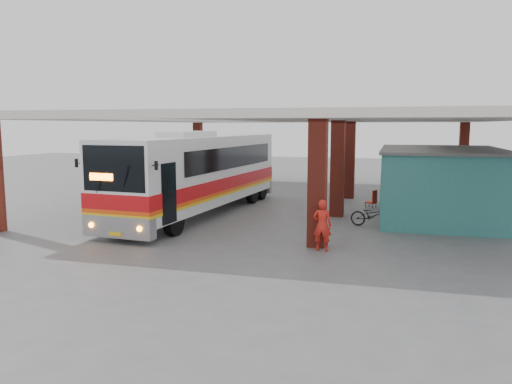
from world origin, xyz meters
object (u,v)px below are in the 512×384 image
at_px(pedestrian, 322,225).
at_px(red_chair, 373,200).
at_px(coach_bus, 199,173).
at_px(motorcycle, 373,215).

bearing_deg(pedestrian, red_chair, -94.81).
distance_m(pedestrian, red_chair, 9.53).
bearing_deg(pedestrian, coach_bus, -37.22).
xyz_separation_m(motorcycle, red_chair, (-0.20, 4.98, -0.07)).
distance_m(coach_bus, pedestrian, 8.59).
bearing_deg(motorcycle, coach_bus, 94.36).
bearing_deg(red_chair, pedestrian, -73.44).
relative_size(coach_bus, pedestrian, 7.83).
xyz_separation_m(coach_bus, pedestrian, (6.54, -5.46, -1.06)).
xyz_separation_m(motorcycle, pedestrian, (-1.44, -4.46, 0.38)).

